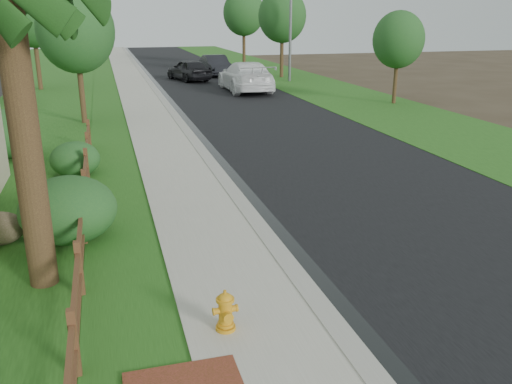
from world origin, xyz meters
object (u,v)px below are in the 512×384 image
object	(u,v)px
fire_hydrant	(225,312)
streetlight	(289,2)
ranch_fence	(84,202)
dark_car_mid	(189,70)
white_suv	(246,76)

from	to	relation	value
fire_hydrant	streetlight	bearing A→B (deg)	69.60
ranch_fence	streetlight	bearing A→B (deg)	61.88
ranch_fence	dark_car_mid	xyz separation A→B (m)	(7.08, 29.10, 0.21)
streetlight	fire_hydrant	bearing A→B (deg)	-110.40
fire_hydrant	white_suv	size ratio (longest dim) A/B	0.11
dark_car_mid	fire_hydrant	bearing A→B (deg)	65.00
white_suv	streetlight	size ratio (longest dim) A/B	0.66
fire_hydrant	white_suv	distance (m)	28.59
fire_hydrant	ranch_fence	bearing A→B (deg)	112.28
ranch_fence	streetlight	size ratio (longest dim) A/B	1.68
dark_car_mid	white_suv	bearing A→B (deg)	93.75
ranch_fence	fire_hydrant	size ratio (longest dim) A/B	24.24
streetlight	ranch_fence	bearing A→B (deg)	-118.12
fire_hydrant	streetlight	world-z (taller)	streetlight
white_suv	fire_hydrant	bearing A→B (deg)	75.64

